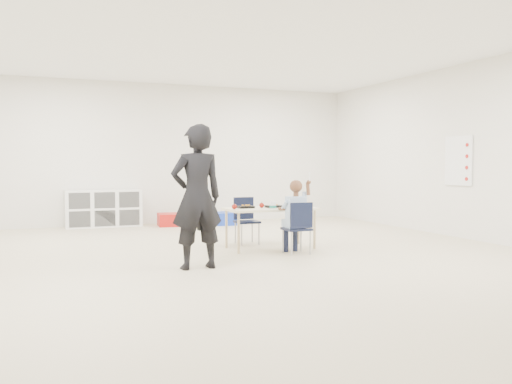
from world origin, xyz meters
name	(u,v)px	position (x,y,z in m)	size (l,w,h in m)	color
room	(241,148)	(0.00, 0.00, 1.40)	(9.00, 9.02, 2.80)	beige
table	(270,228)	(0.70, 0.69, 0.29)	(1.26, 0.63, 0.58)	beige
chair_near	(296,228)	(0.85, 0.15, 0.35)	(0.34, 0.32, 0.69)	black
chair_far	(247,221)	(0.55, 1.22, 0.35)	(0.34, 0.32, 0.69)	black
child	(297,213)	(0.85, 0.15, 0.55)	(0.46, 0.46, 1.09)	#B5D1F5
lunch_tray_near	(274,206)	(0.77, 0.73, 0.59)	(0.22, 0.16, 0.03)	black
lunch_tray_far	(246,207)	(0.36, 0.77, 0.59)	(0.22, 0.16, 0.03)	black
milk_carton	(273,205)	(0.69, 0.57, 0.63)	(0.07, 0.07, 0.10)	white
bread_roll	(290,206)	(0.94, 0.56, 0.61)	(0.09, 0.09, 0.07)	tan
apple_near	(262,205)	(0.59, 0.74, 0.61)	(0.07, 0.07, 0.07)	maroon
apple_far	(234,207)	(0.15, 0.65, 0.61)	(0.07, 0.07, 0.07)	maroon
cubby_shelf	(104,209)	(-1.20, 4.28, 0.35)	(1.40, 0.40, 0.70)	white
rules_poster	(458,161)	(3.98, 0.60, 1.25)	(0.02, 0.60, 0.80)	white
adult	(197,197)	(-0.67, -0.37, 0.82)	(0.60, 0.39, 1.65)	black
bin_red	(168,220)	(-0.03, 3.97, 0.12)	(0.38, 0.49, 0.24)	#B11511
bin_yellow	(194,220)	(0.47, 3.96, 0.10)	(0.33, 0.42, 0.20)	#F9F31A
bin_blue	(225,218)	(1.06, 3.78, 0.12)	(0.39, 0.50, 0.24)	#1736B1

